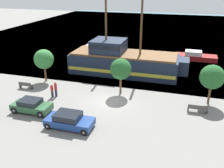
# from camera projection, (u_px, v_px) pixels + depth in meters

# --- Properties ---
(ground_plane) EXTENTS (160.00, 160.00, 0.00)m
(ground_plane) POSITION_uv_depth(u_px,v_px,m) (110.00, 101.00, 27.39)
(ground_plane) COLOR gray
(water_surface) EXTENTS (80.00, 80.00, 0.00)m
(water_surface) POSITION_uv_depth(u_px,v_px,m) (158.00, 30.00, 66.36)
(water_surface) COLOR slate
(water_surface) RESTS_ON ground
(pirate_ship) EXTENTS (16.28, 5.34, 11.20)m
(pirate_ship) POSITION_uv_depth(u_px,v_px,m) (123.00, 61.00, 35.16)
(pirate_ship) COLOR #192338
(pirate_ship) RESTS_ON water_surface
(moored_boat_dockside) EXTENTS (6.58, 2.44, 1.48)m
(moored_boat_dockside) POSITION_uv_depth(u_px,v_px,m) (195.00, 56.00, 41.51)
(moored_boat_dockside) COLOR maroon
(moored_boat_dockside) RESTS_ON water_surface
(moored_boat_outer) EXTENTS (5.87, 2.37, 1.88)m
(moored_boat_outer) POSITION_uv_depth(u_px,v_px,m) (95.00, 51.00, 44.04)
(moored_boat_outer) COLOR #B7B2A8
(moored_boat_outer) RESTS_ON water_surface
(parked_car_curb_front) EXTENTS (3.93, 1.89, 1.35)m
(parked_car_curb_front) POSITION_uv_depth(u_px,v_px,m) (31.00, 106.00, 24.93)
(parked_car_curb_front) COLOR #2D5B38
(parked_car_curb_front) RESTS_ON ground_plane
(parked_car_curb_rear) EXTENTS (4.33, 1.99, 1.39)m
(parked_car_curb_rear) POSITION_uv_depth(u_px,v_px,m) (69.00, 120.00, 22.32)
(parked_car_curb_rear) COLOR navy
(parked_car_curb_rear) RESTS_ON ground_plane
(fire_hydrant) EXTENTS (0.42, 0.25, 0.76)m
(fire_hydrant) POSITION_uv_depth(u_px,v_px,m) (28.00, 100.00, 26.69)
(fire_hydrant) COLOR red
(fire_hydrant) RESTS_ON ground_plane
(bench_promenade_east) EXTENTS (1.71, 0.45, 0.85)m
(bench_promenade_east) POSITION_uv_depth(u_px,v_px,m) (26.00, 85.00, 30.44)
(bench_promenade_east) COLOR #4C4742
(bench_promenade_east) RESTS_ON ground_plane
(bench_promenade_west) EXTENTS (1.92, 0.45, 0.85)m
(bench_promenade_west) POSITION_uv_depth(u_px,v_px,m) (198.00, 108.00, 24.88)
(bench_promenade_west) COLOR #4C4742
(bench_promenade_west) RESTS_ON ground_plane
(pedestrian_walking_near) EXTENTS (0.32, 0.32, 1.55)m
(pedestrian_walking_near) POSITION_uv_depth(u_px,v_px,m) (52.00, 91.00, 28.06)
(pedestrian_walking_near) COLOR #232838
(pedestrian_walking_near) RESTS_ON ground_plane
(pedestrian_walking_far) EXTENTS (0.32, 0.32, 1.80)m
(pedestrian_walking_far) POSITION_uv_depth(u_px,v_px,m) (56.00, 89.00, 28.20)
(pedestrian_walking_far) COLOR #232838
(pedestrian_walking_far) RESTS_ON ground_plane
(tree_row_east) EXTENTS (2.50, 2.50, 4.23)m
(tree_row_east) POSITION_uv_depth(u_px,v_px,m) (44.00, 59.00, 31.79)
(tree_row_east) COLOR brown
(tree_row_east) RESTS_ON ground_plane
(tree_row_mideast) EXTENTS (2.42, 2.42, 4.21)m
(tree_row_mideast) POSITION_uv_depth(u_px,v_px,m) (121.00, 69.00, 28.17)
(tree_row_mideast) COLOR brown
(tree_row_mideast) RESTS_ON ground_plane
(tree_row_midwest) EXTENTS (2.55, 2.55, 4.30)m
(tree_row_midwest) POSITION_uv_depth(u_px,v_px,m) (212.00, 77.00, 25.80)
(tree_row_midwest) COLOR brown
(tree_row_midwest) RESTS_ON ground_plane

